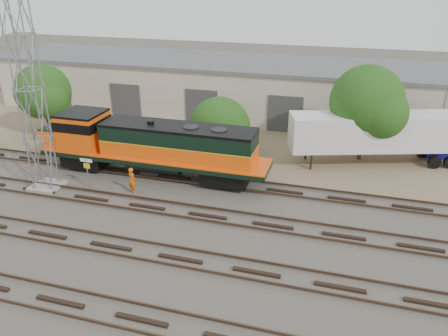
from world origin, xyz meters
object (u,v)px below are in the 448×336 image
(worker, at_px, (132,180))
(semi_trailer, at_px, (379,133))
(locomotive, at_px, (149,145))
(signal_tower, at_px, (30,93))

(worker, xyz_separation_m, semi_trailer, (15.72, 9.62, 1.57))
(locomotive, bearing_deg, semi_trailer, 23.27)
(worker, distance_m, semi_trailer, 18.50)
(worker, bearing_deg, signal_tower, 36.70)
(locomotive, distance_m, semi_trailer, 17.15)
(locomotive, height_order, worker, locomotive)
(locomotive, xyz_separation_m, semi_trailer, (15.75, 6.78, 0.13))
(locomotive, relative_size, signal_tower, 1.25)
(locomotive, distance_m, signal_tower, 8.27)
(signal_tower, bearing_deg, worker, 8.96)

